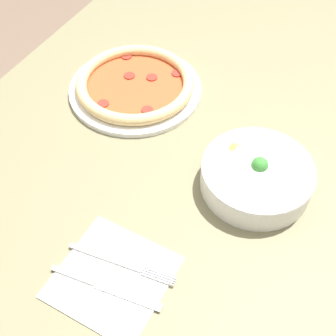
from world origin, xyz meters
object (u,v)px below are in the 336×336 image
(bowl, at_px, (257,175))
(fork, at_px, (120,263))
(pizza, at_px, (135,85))
(knife, at_px, (100,286))

(bowl, relative_size, fork, 1.09)
(bowl, bearing_deg, fork, -27.94)
(pizza, distance_m, knife, 0.49)
(pizza, distance_m, bowl, 0.37)
(pizza, xyz_separation_m, bowl, (0.13, 0.35, 0.01))
(fork, distance_m, knife, 0.05)
(pizza, relative_size, bowl, 1.43)
(pizza, height_order, bowl, bowl)
(bowl, relative_size, knife, 1.08)
(pizza, relative_size, knife, 1.54)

